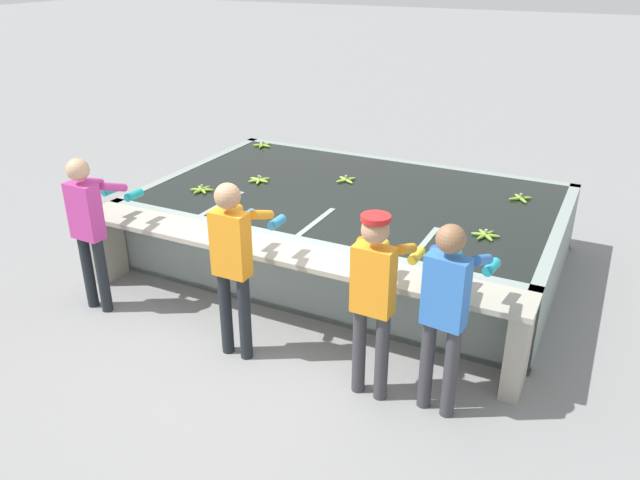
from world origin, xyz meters
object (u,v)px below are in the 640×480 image
(banana_bunch_floating_5, at_px, (202,190))
(worker_3, at_px, (446,304))
(banana_bunch_floating_1, at_px, (259,180))
(worker_0, at_px, (90,221))
(banana_bunch_floating_2, at_px, (486,235))
(knife_0, at_px, (238,243))
(worker_1, at_px, (234,255))
(banana_bunch_floating_0, at_px, (521,198))
(banana_bunch_floating_3, at_px, (346,180))
(worker_2, at_px, (375,290))
(banana_bunch_floating_4, at_px, (263,145))

(banana_bunch_floating_5, bearing_deg, worker_3, -23.96)
(banana_bunch_floating_1, distance_m, banana_bunch_floating_5, 0.72)
(worker_0, bearing_deg, banana_bunch_floating_2, 25.55)
(banana_bunch_floating_5, bearing_deg, knife_0, -41.39)
(worker_1, xyz_separation_m, banana_bunch_floating_0, (1.88, 2.90, -0.15))
(banana_bunch_floating_0, xyz_separation_m, banana_bunch_floating_3, (-2.01, -0.30, 0.00))
(worker_3, distance_m, knife_0, 2.18)
(worker_0, relative_size, banana_bunch_floating_2, 5.66)
(worker_2, relative_size, banana_bunch_floating_3, 6.24)
(banana_bunch_floating_1, distance_m, banana_bunch_floating_4, 1.52)
(worker_1, bearing_deg, banana_bunch_floating_0, 57.02)
(banana_bunch_floating_2, distance_m, banana_bunch_floating_3, 2.08)
(worker_3, height_order, banana_bunch_floating_5, worker_3)
(banana_bunch_floating_2, relative_size, banana_bunch_floating_3, 1.10)
(banana_bunch_floating_5, distance_m, knife_0, 1.58)
(knife_0, bearing_deg, worker_0, -163.10)
(banana_bunch_floating_0, relative_size, banana_bunch_floating_2, 0.88)
(banana_bunch_floating_4, bearing_deg, worker_2, -47.87)
(worker_3, relative_size, banana_bunch_floating_5, 5.70)
(worker_1, xyz_separation_m, banana_bunch_floating_1, (-1.07, 2.13, -0.15))
(worker_0, distance_m, knife_0, 1.50)
(banana_bunch_floating_3, relative_size, banana_bunch_floating_4, 0.93)
(banana_bunch_floating_2, distance_m, banana_bunch_floating_5, 3.25)
(banana_bunch_floating_4, xyz_separation_m, knife_0, (1.53, -2.96, -0.01))
(banana_bunch_floating_0, relative_size, banana_bunch_floating_1, 0.88)
(worker_3, height_order, knife_0, worker_3)
(knife_0, bearing_deg, banana_bunch_floating_3, 85.56)
(banana_bunch_floating_0, height_order, banana_bunch_floating_2, same)
(worker_1, distance_m, worker_2, 1.29)
(banana_bunch_floating_0, bearing_deg, banana_bunch_floating_2, -95.73)
(banana_bunch_floating_0, height_order, banana_bunch_floating_4, same)
(worker_1, distance_m, knife_0, 0.59)
(banana_bunch_floating_0, relative_size, banana_bunch_floating_3, 0.97)
(worker_3, bearing_deg, banana_bunch_floating_1, 144.60)
(worker_1, bearing_deg, banana_bunch_floating_3, 92.73)
(worker_3, relative_size, banana_bunch_floating_2, 5.70)
(worker_1, distance_m, banana_bunch_floating_5, 2.14)
(worker_1, bearing_deg, worker_2, 0.66)
(worker_2, distance_m, knife_0, 1.65)
(banana_bunch_floating_2, relative_size, banana_bunch_floating_4, 1.02)
(worker_0, xyz_separation_m, banana_bunch_floating_3, (1.59, 2.54, -0.11))
(worker_0, xyz_separation_m, banana_bunch_floating_0, (3.60, 2.84, -0.11))
(worker_0, distance_m, banana_bunch_floating_0, 4.59)
(worker_3, distance_m, banana_bunch_floating_1, 3.57)
(worker_2, relative_size, knife_0, 5.08)
(banana_bunch_floating_2, xyz_separation_m, banana_bunch_floating_5, (-3.24, -0.18, 0.00))
(worker_3, height_order, banana_bunch_floating_0, worker_3)
(banana_bunch_floating_1, distance_m, banana_bunch_floating_2, 2.86)
(worker_3, relative_size, banana_bunch_floating_1, 5.70)
(banana_bunch_floating_1, distance_m, knife_0, 1.81)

